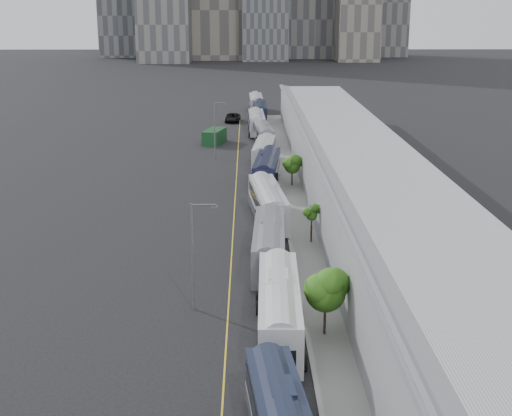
{
  "coord_description": "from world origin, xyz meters",
  "views": [
    {
      "loc": [
        -0.01,
        -12.67,
        22.18
      ],
      "look_at": [
        0.85,
        55.77,
        3.0
      ],
      "focal_mm": 50.0,
      "sensor_mm": 36.0,
      "label": 1
    }
  ],
  "objects_px": {
    "bus_2": "(279,313)",
    "bus_6": "(264,155)",
    "bus_7": "(263,136)",
    "bus_9": "(260,114)",
    "street_lamp_near": "(195,249)",
    "bus_8": "(257,124)",
    "street_lamp_far": "(216,126)",
    "suv": "(233,118)",
    "bus_3": "(269,248)",
    "bus_10": "(256,105)",
    "shipping_container": "(214,136)",
    "bus_5": "(267,172)",
    "bus_4": "(268,207)"
  },
  "relations": [
    {
      "from": "bus_7",
      "to": "suv",
      "type": "height_order",
      "value": "bus_7"
    },
    {
      "from": "bus_5",
      "to": "street_lamp_far",
      "type": "distance_m",
      "value": 18.84
    },
    {
      "from": "bus_4",
      "to": "bus_5",
      "type": "xyz_separation_m",
      "value": [
        0.37,
        16.71,
        -0.0
      ]
    },
    {
      "from": "street_lamp_near",
      "to": "bus_9",
      "type": "bearing_deg",
      "value": 86.02
    },
    {
      "from": "bus_10",
      "to": "shipping_container",
      "type": "distance_m",
      "value": 37.99
    },
    {
      "from": "street_lamp_near",
      "to": "suv",
      "type": "xyz_separation_m",
      "value": [
        0.99,
        93.68,
        -4.01
      ]
    },
    {
      "from": "bus_8",
      "to": "street_lamp_far",
      "type": "bearing_deg",
      "value": -106.71
    },
    {
      "from": "bus_2",
      "to": "bus_5",
      "type": "distance_m",
      "value": 44.51
    },
    {
      "from": "bus_3",
      "to": "bus_10",
      "type": "distance_m",
      "value": 97.45
    },
    {
      "from": "bus_6",
      "to": "suv",
      "type": "bearing_deg",
      "value": 102.87
    },
    {
      "from": "street_lamp_near",
      "to": "bus_6",
      "type": "bearing_deg",
      "value": 82.98
    },
    {
      "from": "bus_8",
      "to": "shipping_container",
      "type": "relative_size",
      "value": 2.15
    },
    {
      "from": "bus_6",
      "to": "shipping_container",
      "type": "bearing_deg",
      "value": 119.65
    },
    {
      "from": "bus_6",
      "to": "bus_10",
      "type": "bearing_deg",
      "value": 96.05
    },
    {
      "from": "bus_3",
      "to": "bus_10",
      "type": "height_order",
      "value": "bus_10"
    },
    {
      "from": "bus_6",
      "to": "bus_9",
      "type": "xyz_separation_m",
      "value": [
        0.16,
        42.17,
        0.07
      ]
    },
    {
      "from": "bus_3",
      "to": "street_lamp_far",
      "type": "relative_size",
      "value": 1.58
    },
    {
      "from": "bus_10",
      "to": "bus_7",
      "type": "bearing_deg",
      "value": -89.77
    },
    {
      "from": "bus_9",
      "to": "bus_8",
      "type": "bearing_deg",
      "value": -93.0
    },
    {
      "from": "bus_3",
      "to": "bus_7",
      "type": "bearing_deg",
      "value": 91.87
    },
    {
      "from": "shipping_container",
      "to": "bus_7",
      "type": "bearing_deg",
      "value": 3.82
    },
    {
      "from": "bus_4",
      "to": "street_lamp_far",
      "type": "xyz_separation_m",
      "value": [
        -6.96,
        33.74,
        3.31
      ]
    },
    {
      "from": "bus_7",
      "to": "bus_9",
      "type": "relative_size",
      "value": 0.92
    },
    {
      "from": "bus_3",
      "to": "suv",
      "type": "distance_m",
      "value": 84.33
    },
    {
      "from": "bus_5",
      "to": "suv",
      "type": "relative_size",
      "value": 2.22
    },
    {
      "from": "bus_7",
      "to": "bus_10",
      "type": "xyz_separation_m",
      "value": [
        -0.78,
        38.76,
        0.17
      ]
    },
    {
      "from": "bus_7",
      "to": "shipping_container",
      "type": "height_order",
      "value": "bus_7"
    },
    {
      "from": "bus_2",
      "to": "bus_10",
      "type": "bearing_deg",
      "value": 91.61
    },
    {
      "from": "bus_2",
      "to": "bus_6",
      "type": "xyz_separation_m",
      "value": [
        0.27,
        56.43,
        -0.14
      ]
    },
    {
      "from": "bus_8",
      "to": "bus_2",
      "type": "bearing_deg",
      "value": -90.69
    },
    {
      "from": "bus_2",
      "to": "bus_8",
      "type": "height_order",
      "value": "bus_2"
    },
    {
      "from": "bus_8",
      "to": "suv",
      "type": "bearing_deg",
      "value": 107.94
    },
    {
      "from": "bus_2",
      "to": "bus_4",
      "type": "bearing_deg",
      "value": 91.47
    },
    {
      "from": "bus_3",
      "to": "bus_10",
      "type": "bearing_deg",
      "value": 92.66
    },
    {
      "from": "bus_10",
      "to": "suv",
      "type": "distance_m",
      "value": 14.17
    },
    {
      "from": "street_lamp_near",
      "to": "suv",
      "type": "relative_size",
      "value": 1.34
    },
    {
      "from": "street_lamp_near",
      "to": "bus_8",
      "type": "bearing_deg",
      "value": 85.95
    },
    {
      "from": "bus_8",
      "to": "shipping_container",
      "type": "height_order",
      "value": "bus_8"
    },
    {
      "from": "bus_9",
      "to": "street_lamp_far",
      "type": "distance_m",
      "value": 37.94
    },
    {
      "from": "bus_9",
      "to": "suv",
      "type": "relative_size",
      "value": 2.14
    },
    {
      "from": "bus_7",
      "to": "suv",
      "type": "bearing_deg",
      "value": 98.07
    },
    {
      "from": "bus_9",
      "to": "bus_5",
      "type": "bearing_deg",
      "value": -89.51
    },
    {
      "from": "bus_2",
      "to": "street_lamp_near",
      "type": "xyz_separation_m",
      "value": [
        -6.11,
        4.65,
        3.15
      ]
    },
    {
      "from": "bus_3",
      "to": "street_lamp_far",
      "type": "distance_m",
      "value": 47.98
    },
    {
      "from": "bus_2",
      "to": "bus_6",
      "type": "height_order",
      "value": "bus_2"
    },
    {
      "from": "street_lamp_far",
      "to": "shipping_container",
      "type": "height_order",
      "value": "street_lamp_far"
    },
    {
      "from": "street_lamp_near",
      "to": "shipping_container",
      "type": "xyz_separation_m",
      "value": [
        -1.66,
        69.72,
        -3.68
      ]
    },
    {
      "from": "bus_7",
      "to": "street_lamp_far",
      "type": "distance_m",
      "value": 14.01
    },
    {
      "from": "bus_9",
      "to": "shipping_container",
      "type": "distance_m",
      "value": 25.58
    },
    {
      "from": "shipping_container",
      "to": "bus_6",
      "type": "bearing_deg",
      "value": -51.66
    }
  ]
}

